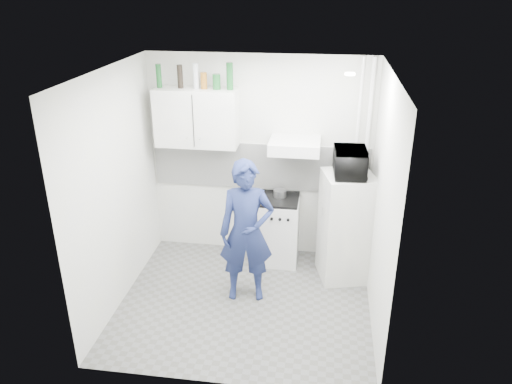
# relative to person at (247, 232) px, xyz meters

# --- Properties ---
(floor) EXTENTS (2.80, 2.80, 0.00)m
(floor) POSITION_rel_person_xyz_m (-0.00, -0.15, -0.83)
(floor) COLOR #5F5F5F
(floor) RESTS_ON ground
(ceiling) EXTENTS (2.80, 2.80, 0.00)m
(ceiling) POSITION_rel_person_xyz_m (-0.00, -0.15, 1.77)
(ceiling) COLOR white
(ceiling) RESTS_ON wall_back
(wall_back) EXTENTS (2.80, 0.00, 2.80)m
(wall_back) POSITION_rel_person_xyz_m (-0.00, 1.10, 0.47)
(wall_back) COLOR silver
(wall_back) RESTS_ON floor
(wall_left) EXTENTS (0.00, 2.60, 2.60)m
(wall_left) POSITION_rel_person_xyz_m (-1.40, -0.15, 0.47)
(wall_left) COLOR silver
(wall_left) RESTS_ON floor
(wall_right) EXTENTS (0.00, 2.60, 2.60)m
(wall_right) POSITION_rel_person_xyz_m (1.40, -0.15, 0.47)
(wall_right) COLOR silver
(wall_right) RESTS_ON floor
(person) EXTENTS (0.66, 0.48, 1.66)m
(person) POSITION_rel_person_xyz_m (0.00, 0.00, 0.00)
(person) COLOR navy
(person) RESTS_ON floor
(stove) EXTENTS (0.53, 0.53, 0.85)m
(stove) POSITION_rel_person_xyz_m (0.26, 0.85, -0.40)
(stove) COLOR silver
(stove) RESTS_ON floor
(fridge) EXTENTS (0.68, 0.68, 1.34)m
(fridge) POSITION_rel_person_xyz_m (1.10, 0.59, -0.16)
(fridge) COLOR white
(fridge) RESTS_ON floor
(stove_top) EXTENTS (0.51, 0.51, 0.03)m
(stove_top) POSITION_rel_person_xyz_m (0.26, 0.85, 0.03)
(stove_top) COLOR black
(stove_top) RESTS_ON stove
(saucepan) EXTENTS (0.16, 0.16, 0.09)m
(saucepan) POSITION_rel_person_xyz_m (0.28, 0.90, 0.10)
(saucepan) COLOR silver
(saucepan) RESTS_ON stove_top
(microwave) EXTENTS (0.55, 0.39, 0.29)m
(microwave) POSITION_rel_person_xyz_m (1.10, 0.59, 0.66)
(microwave) COLOR black
(microwave) RESTS_ON fridge
(bottle_a) EXTENTS (0.06, 0.06, 0.28)m
(bottle_a) POSITION_rel_person_xyz_m (-1.19, 0.93, 1.51)
(bottle_a) COLOR #144C1E
(bottle_a) RESTS_ON upper_cabinet
(bottle_c) EXTENTS (0.07, 0.07, 0.27)m
(bottle_c) POSITION_rel_person_xyz_m (-0.93, 0.93, 1.51)
(bottle_c) COLOR black
(bottle_c) RESTS_ON upper_cabinet
(bottle_d) EXTENTS (0.07, 0.07, 0.30)m
(bottle_d) POSITION_rel_person_xyz_m (-0.74, 0.93, 1.52)
(bottle_d) COLOR #B2B7BC
(bottle_d) RESTS_ON upper_cabinet
(canister_a) EXTENTS (0.08, 0.08, 0.19)m
(canister_a) POSITION_rel_person_xyz_m (-0.65, 0.93, 1.47)
(canister_a) COLOR brown
(canister_a) RESTS_ON upper_cabinet
(canister_b) EXTENTS (0.09, 0.09, 0.18)m
(canister_b) POSITION_rel_person_xyz_m (-0.49, 0.93, 1.46)
(canister_b) COLOR #144C1E
(canister_b) RESTS_ON upper_cabinet
(bottle_e) EXTENTS (0.08, 0.08, 0.31)m
(bottle_e) POSITION_rel_person_xyz_m (-0.33, 0.93, 1.53)
(bottle_e) COLOR #144C1E
(bottle_e) RESTS_ON upper_cabinet
(upper_cabinet) EXTENTS (1.00, 0.35, 0.70)m
(upper_cabinet) POSITION_rel_person_xyz_m (-0.75, 0.93, 1.02)
(upper_cabinet) COLOR white
(upper_cabinet) RESTS_ON wall_back
(range_hood) EXTENTS (0.60, 0.50, 0.14)m
(range_hood) POSITION_rel_person_xyz_m (0.45, 0.85, 0.74)
(range_hood) COLOR silver
(range_hood) RESTS_ON wall_back
(backsplash) EXTENTS (2.74, 0.03, 0.60)m
(backsplash) POSITION_rel_person_xyz_m (-0.00, 1.09, 0.37)
(backsplash) COLOR white
(backsplash) RESTS_ON wall_back
(pipe_a) EXTENTS (0.05, 0.05, 2.60)m
(pipe_a) POSITION_rel_person_xyz_m (1.30, 1.02, 0.47)
(pipe_a) COLOR silver
(pipe_a) RESTS_ON floor
(pipe_b) EXTENTS (0.04, 0.04, 2.60)m
(pipe_b) POSITION_rel_person_xyz_m (1.18, 1.02, 0.47)
(pipe_b) COLOR silver
(pipe_b) RESTS_ON floor
(ceiling_spot_fixture) EXTENTS (0.10, 0.10, 0.02)m
(ceiling_spot_fixture) POSITION_rel_person_xyz_m (1.00, 0.05, 1.74)
(ceiling_spot_fixture) COLOR white
(ceiling_spot_fixture) RESTS_ON ceiling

